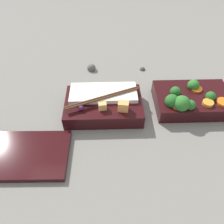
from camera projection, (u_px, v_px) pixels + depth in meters
ground_plane at (151, 110)px, 0.61m from camera, size 3.00×3.00×0.00m
bento_tray_vegetable at (191, 100)px, 0.61m from camera, size 0.21×0.13×0.07m
bento_tray_rice at (104, 105)px, 0.59m from camera, size 0.21×0.13×0.07m
bento_lid at (25, 155)px, 0.51m from camera, size 0.21×0.13×0.01m
pebble_2 at (91, 68)px, 0.74m from camera, size 0.03×0.03×0.03m
pebble_3 at (142, 69)px, 0.75m from camera, size 0.02×0.02×0.02m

